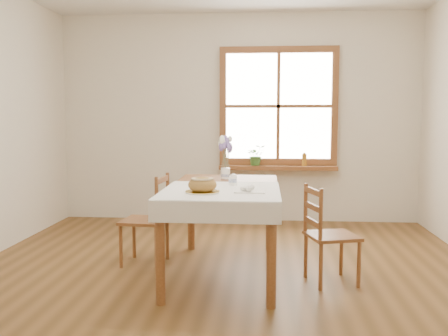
# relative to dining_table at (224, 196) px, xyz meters

# --- Properties ---
(ground) EXTENTS (5.00, 5.00, 0.00)m
(ground) POSITION_rel_dining_table_xyz_m (0.00, -0.30, -0.66)
(ground) COLOR brown
(ground) RESTS_ON ground
(room_walls) EXTENTS (4.60, 5.10, 2.65)m
(room_walls) POSITION_rel_dining_table_xyz_m (0.00, -0.30, 1.04)
(room_walls) COLOR silver
(room_walls) RESTS_ON ground
(window) EXTENTS (1.46, 0.08, 1.46)m
(window) POSITION_rel_dining_table_xyz_m (0.50, 2.17, 0.79)
(window) COLOR brown
(window) RESTS_ON ground
(window_sill) EXTENTS (1.46, 0.20, 0.05)m
(window_sill) POSITION_rel_dining_table_xyz_m (0.50, 2.10, 0.03)
(window_sill) COLOR brown
(window_sill) RESTS_ON ground
(dining_table) EXTENTS (0.90, 1.60, 0.75)m
(dining_table) POSITION_rel_dining_table_xyz_m (0.00, 0.00, 0.00)
(dining_table) COLOR brown
(dining_table) RESTS_ON ground
(table_linen) EXTENTS (0.91, 0.99, 0.01)m
(table_linen) POSITION_rel_dining_table_xyz_m (0.00, -0.30, 0.09)
(table_linen) COLOR white
(table_linen) RESTS_ON dining_table
(chair_left) EXTENTS (0.43, 0.42, 0.81)m
(chair_left) POSITION_rel_dining_table_xyz_m (-0.74, 0.22, -0.26)
(chair_left) COLOR brown
(chair_left) RESTS_ON ground
(chair_right) EXTENTS (0.47, 0.46, 0.79)m
(chair_right) POSITION_rel_dining_table_xyz_m (0.88, -0.17, -0.27)
(chair_right) COLOR brown
(chair_right) RESTS_ON ground
(bread_plate) EXTENTS (0.26, 0.26, 0.01)m
(bread_plate) POSITION_rel_dining_table_xyz_m (-0.12, -0.46, 0.10)
(bread_plate) COLOR white
(bread_plate) RESTS_ON table_linen
(bread_loaf) EXTENTS (0.21, 0.21, 0.12)m
(bread_loaf) POSITION_rel_dining_table_xyz_m (-0.12, -0.46, 0.17)
(bread_loaf) COLOR #B1823E
(bread_loaf) RESTS_ON bread_plate
(egg_napkin) EXTENTS (0.24, 0.20, 0.01)m
(egg_napkin) POSITION_rel_dining_table_xyz_m (0.23, -0.38, 0.10)
(egg_napkin) COLOR white
(egg_napkin) RESTS_ON table_linen
(eggs) EXTENTS (0.18, 0.17, 0.04)m
(eggs) POSITION_rel_dining_table_xyz_m (0.23, -0.38, 0.13)
(eggs) COLOR white
(eggs) RESTS_ON egg_napkin
(salt_shaker) EXTENTS (0.05, 0.05, 0.08)m
(salt_shaker) POSITION_rel_dining_table_xyz_m (0.06, -0.02, 0.14)
(salt_shaker) COLOR white
(salt_shaker) RESTS_ON table_linen
(pepper_shaker) EXTENTS (0.07, 0.07, 0.10)m
(pepper_shaker) POSITION_rel_dining_table_xyz_m (0.08, -0.04, 0.14)
(pepper_shaker) COLOR white
(pepper_shaker) RESTS_ON table_linen
(flower_vase) EXTENTS (0.11, 0.11, 0.10)m
(flower_vase) POSITION_rel_dining_table_xyz_m (-0.02, 0.43, 0.13)
(flower_vase) COLOR white
(flower_vase) RESTS_ON dining_table
(lavender_bouquet) EXTENTS (0.15, 0.15, 0.29)m
(lavender_bouquet) POSITION_rel_dining_table_xyz_m (-0.02, 0.43, 0.33)
(lavender_bouquet) COLOR #6A5597
(lavender_bouquet) RESTS_ON flower_vase
(potted_plant) EXTENTS (0.29, 0.31, 0.20)m
(potted_plant) POSITION_rel_dining_table_xyz_m (0.23, 2.10, 0.15)
(potted_plant) COLOR #396A2A
(potted_plant) RESTS_ON window_sill
(amber_bottle) EXTENTS (0.06, 0.06, 0.17)m
(amber_bottle) POSITION_rel_dining_table_xyz_m (0.83, 2.10, 0.13)
(amber_bottle) COLOR #AE7420
(amber_bottle) RESTS_ON window_sill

